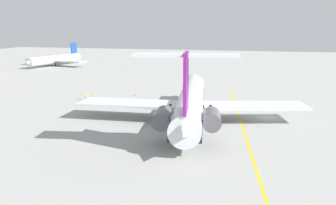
% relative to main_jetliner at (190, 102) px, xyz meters
% --- Properties ---
extents(ground, '(350.63, 350.63, 0.00)m').
position_rel_main_jetliner_xyz_m(ground, '(6.99, -12.50, -3.55)').
color(ground, '#9E9E99').
extents(main_jetliner, '(44.62, 39.62, 13.03)m').
position_rel_main_jetliner_xyz_m(main_jetliner, '(0.00, 0.00, 0.00)').
color(main_jetliner, silver).
rests_on(main_jetliner, ground).
extents(airliner_far_right, '(28.95, 28.83, 8.68)m').
position_rel_main_jetliner_xyz_m(airliner_far_right, '(73.85, 70.28, -1.00)').
color(airliner_far_right, silver).
rests_on(airliner_far_right, ground).
extents(ground_crew_near_nose, '(0.32, 0.35, 1.74)m').
position_rel_main_jetliner_xyz_m(ground_crew_near_nose, '(12.49, 23.77, -2.45)').
color(ground_crew_near_nose, black).
rests_on(ground_crew_near_nose, ground).
extents(ground_crew_near_tail, '(0.43, 0.28, 1.76)m').
position_rel_main_jetliner_xyz_m(ground_crew_near_tail, '(13.34, 26.11, -2.44)').
color(ground_crew_near_tail, black).
rests_on(ground_crew_near_tail, ground).
extents(safety_cone_nose, '(0.40, 0.40, 0.55)m').
position_rel_main_jetliner_xyz_m(safety_cone_nose, '(21.40, 17.44, -3.28)').
color(safety_cone_nose, '#EA590F').
rests_on(safety_cone_nose, ground).
extents(taxiway_centreline, '(73.73, 11.54, 0.01)m').
position_rel_main_jetliner_xyz_m(taxiway_centreline, '(1.24, -8.54, -3.55)').
color(taxiway_centreline, gold).
rests_on(taxiway_centreline, ground).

